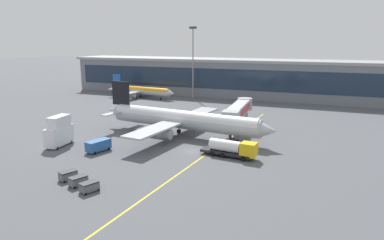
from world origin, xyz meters
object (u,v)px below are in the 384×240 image
at_px(fuel_tanker, 232,148).
at_px(commuter_jet_far, 141,91).
at_px(catering_lift, 59,131).
at_px(baggage_cart_0, 68,175).
at_px(crew_van, 99,145).
at_px(main_airliner, 182,119).
at_px(baggage_cart_2, 89,187).
at_px(baggage_cart_1, 78,181).

height_order(fuel_tanker, commuter_jet_far, commuter_jet_far).
relative_size(fuel_tanker, catering_lift, 1.56).
relative_size(baggage_cart_0, commuter_jet_far, 0.10).
xyz_separation_m(crew_van, baggage_cart_0, (4.64, -14.09, -0.53)).
xyz_separation_m(fuel_tanker, crew_van, (-25.46, -6.52, -0.43)).
distance_m(main_airliner, crew_van, 20.04).
xyz_separation_m(catering_lift, baggage_cart_2, (20.54, -16.56, -2.28)).
relative_size(baggage_cart_0, baggage_cart_1, 1.00).
xyz_separation_m(catering_lift, baggage_cart_0, (14.59, -14.20, -2.28)).
xyz_separation_m(main_airliner, crew_van, (-10.61, -16.80, -2.63)).
height_order(baggage_cart_1, baggage_cart_2, same).
height_order(fuel_tanker, baggage_cart_0, fuel_tanker).
distance_m(main_airliner, baggage_cart_2, 33.40).
bearing_deg(baggage_cart_2, fuel_tanker, 57.07).
bearing_deg(fuel_tanker, baggage_cart_2, -122.93).
distance_m(main_airliner, commuter_jet_far, 58.78).
relative_size(main_airliner, crew_van, 8.25).
distance_m(main_airliner, catering_lift, 26.50).
bearing_deg(baggage_cart_2, catering_lift, 141.12).
distance_m(catering_lift, baggage_cart_2, 26.49).
distance_m(catering_lift, baggage_cart_1, 23.46).
bearing_deg(commuter_jet_far, main_airliner, -50.52).
bearing_deg(main_airliner, catering_lift, -140.94).
bearing_deg(baggage_cart_0, baggage_cart_2, -21.63).
relative_size(fuel_tanker, crew_van, 2.05).
relative_size(crew_van, baggage_cart_0, 1.77).
xyz_separation_m(baggage_cart_1, baggage_cart_2, (2.97, -1.18, 0.00)).
bearing_deg(crew_van, baggage_cart_2, -57.24).
bearing_deg(baggage_cart_2, baggage_cart_0, 158.37).
height_order(main_airliner, baggage_cart_2, main_airliner).
distance_m(crew_van, baggage_cart_0, 14.85).
relative_size(catering_lift, baggage_cart_2, 2.33).
distance_m(baggage_cart_0, baggage_cart_2, 6.40).
height_order(baggage_cart_1, commuter_jet_far, commuter_jet_far).
height_order(catering_lift, baggage_cart_2, catering_lift).
relative_size(catering_lift, commuter_jet_far, 0.23).
xyz_separation_m(crew_van, baggage_cart_2, (10.59, -16.45, -0.53)).
bearing_deg(crew_van, baggage_cart_0, -71.79).
height_order(crew_van, baggage_cart_2, crew_van).
height_order(baggage_cart_2, commuter_jet_far, commuter_jet_far).
bearing_deg(crew_van, commuter_jet_far, 113.29).
bearing_deg(catering_lift, baggage_cart_0, -44.22).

